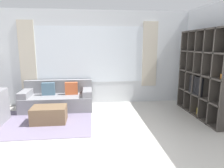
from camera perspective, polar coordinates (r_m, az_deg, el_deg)
name	(u,v)px	position (r m, az deg, el deg)	size (l,w,h in m)	color
ground_plane	(93,162)	(3.25, -5.35, -21.21)	(16.00, 16.00, 0.00)	beige
wall_back	(91,58)	(5.90, -6.14, 7.43)	(6.97, 0.11, 2.70)	silver
wall_right	(218,62)	(5.22, 28.10, 5.63)	(0.07, 4.32, 2.70)	silver
area_rug	(27,123)	(4.96, -23.00, -10.16)	(2.87, 1.75, 0.01)	slate
shelving_unit	(205,75)	(5.26, 25.12, 2.39)	(0.39, 1.88, 2.09)	#515660
couch_main	(58,99)	(5.68, -15.19, -4.07)	(1.86, 0.88, 0.75)	gray
ottoman	(49,115)	(4.76, -17.51, -8.36)	(0.76, 0.50, 0.37)	brown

